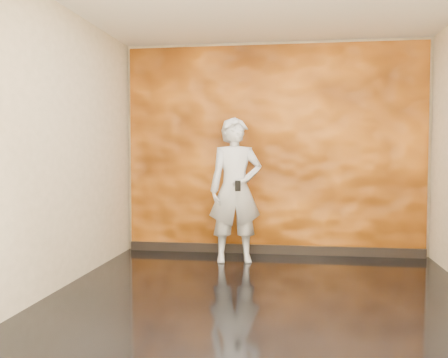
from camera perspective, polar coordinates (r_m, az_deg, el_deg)
room at (r=4.67m, az=4.59°, el=3.71°), size 4.02×4.02×2.81m
feature_wall at (r=6.63m, az=5.66°, el=3.32°), size 3.90×0.06×2.75m
baseboard at (r=6.71m, az=5.59°, el=-8.01°), size 3.90×0.04×0.12m
man at (r=6.12m, az=1.31°, el=-1.26°), size 0.72×0.56×1.77m
phone at (r=5.84m, az=1.59°, el=-0.79°), size 0.07×0.03×0.13m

